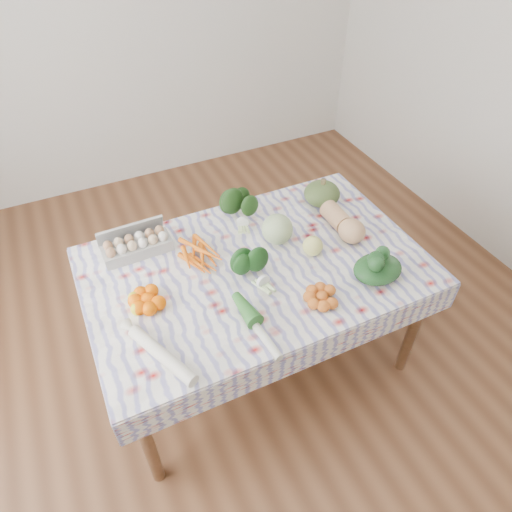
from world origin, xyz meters
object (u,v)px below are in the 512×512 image
kabocha_squash (322,194)px  cabbage (277,229)px  butternut_squash (343,221)px  egg_carton (137,246)px  grapefruit (313,246)px  dining_table (256,276)px

kabocha_squash → cabbage: cabbage is taller
butternut_squash → cabbage: bearing=167.8°
egg_carton → butternut_squash: bearing=-17.6°
grapefruit → cabbage: bearing=125.8°
dining_table → kabocha_squash: (0.56, 0.30, 0.15)m
dining_table → kabocha_squash: size_ratio=7.78×
dining_table → egg_carton: egg_carton is taller
cabbage → butternut_squash: 0.36m
egg_carton → grapefruit: 0.88m
dining_table → egg_carton: 0.62m
kabocha_squash → grapefruit: kabocha_squash is taller
dining_table → grapefruit: bearing=-9.3°
dining_table → grapefruit: (0.29, -0.05, 0.14)m
dining_table → grapefruit: grapefruit is taller
kabocha_squash → butternut_squash: bearing=-96.6°
dining_table → grapefruit: 0.33m
egg_carton → butternut_squash: 1.08m
egg_carton → butternut_squash: size_ratio=1.16×
kabocha_squash → butternut_squash: butternut_squash is taller
kabocha_squash → butternut_squash: size_ratio=0.69×
dining_table → butternut_squash: 0.55m
egg_carton → cabbage: (0.68, -0.22, 0.03)m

